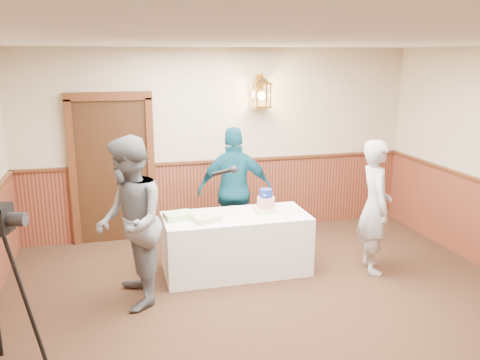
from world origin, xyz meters
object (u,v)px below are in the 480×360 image
Objects in this scene: assistant_p at (235,190)px; tiered_cake at (266,203)px; sheet_cake_yellow at (207,219)px; sheet_cake_green at (178,216)px; display_table at (236,244)px; interviewer at (130,223)px; baker at (375,207)px.

tiered_cake is at bearing 117.87° from assistant_p.
sheet_cake_yellow is 0.36m from sheet_cake_green.
display_table is at bearing -2.84° from sheet_cake_green.
interviewer is 1.11× the size of baker.
baker is (1.69, -0.39, 0.47)m from display_table.
sheet_cake_yellow is 0.18× the size of baker.
baker is (2.40, -0.43, 0.06)m from sheet_cake_green.
display_table is at bearing 89.11° from baker.
assistant_p is at bearing 56.64° from sheet_cake_yellow.
assistant_p reaches higher than sheet_cake_yellow.
tiered_cake is 0.83m from sheet_cake_yellow.
sheet_cake_yellow is 0.92× the size of sheet_cake_green.
display_table is at bearing 110.50° from interviewer.
display_table is 0.83m from sheet_cake_green.
sheet_cake_green is at bearing 177.16° from display_table.
sheet_cake_yellow reaches higher than display_table.
display_table is 1.53m from interviewer.
display_table is 5.91× the size of sheet_cake_yellow.
interviewer is at bearing 105.19° from baker.
display_table is 0.96× the size of interviewer.
baker is at bearing -13.14° from display_table.
display_table is 0.64m from tiered_cake.
tiered_cake reaches higher than sheet_cake_green.
sheet_cake_yellow is (-0.40, -0.13, 0.41)m from display_table.
baker reaches higher than sheet_cake_green.
sheet_cake_green is 0.85m from interviewer.
assistant_p is (0.56, 0.86, 0.09)m from sheet_cake_yellow.
interviewer is (-1.31, -0.55, 0.56)m from display_table.
sheet_cake_green reaches higher than display_table.
tiered_cake is 0.18× the size of assistant_p.
display_table is at bearing -171.10° from tiered_cake.
assistant_p is at bearing 76.95° from display_table.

